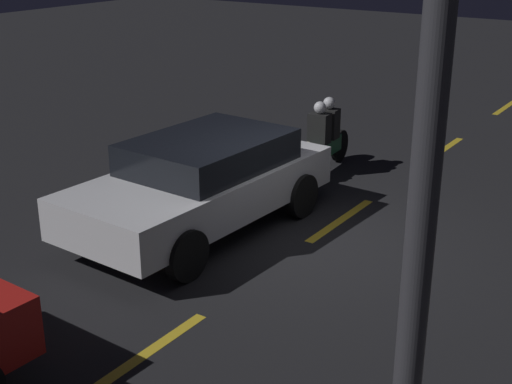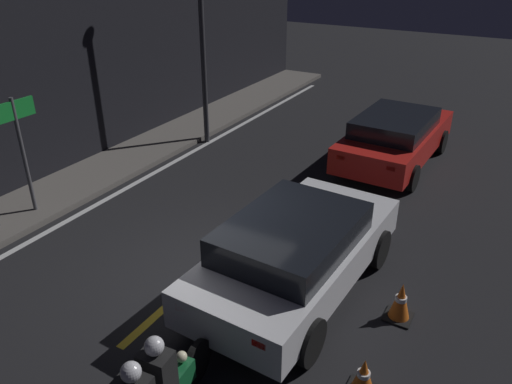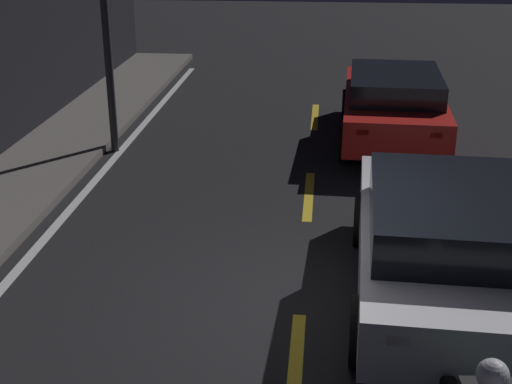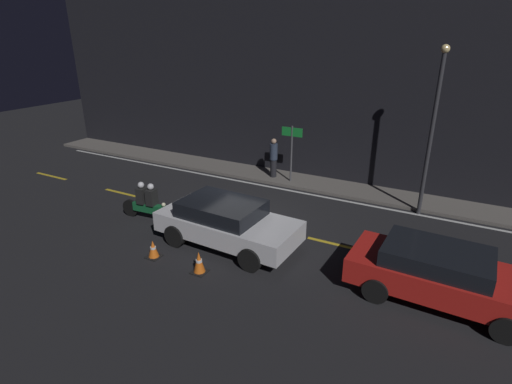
{
  "view_description": "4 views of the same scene",
  "coord_description": "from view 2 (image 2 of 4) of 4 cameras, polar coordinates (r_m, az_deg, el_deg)",
  "views": [
    {
      "loc": [
        8.21,
        4.63,
        4.29
      ],
      "look_at": [
        0.96,
        -0.27,
        1.02
      ],
      "focal_mm": 50.0,
      "sensor_mm": 36.0,
      "label": 1
    },
    {
      "loc": [
        -5.65,
        -4.32,
        5.17
      ],
      "look_at": [
        1.79,
        -0.06,
        0.84
      ],
      "focal_mm": 35.0,
      "sensor_mm": 36.0,
      "label": 2
    },
    {
      "loc": [
        -6.74,
        -0.18,
        4.14
      ],
      "look_at": [
        0.81,
        0.56,
        1.11
      ],
      "focal_mm": 50.0,
      "sensor_mm": 36.0,
      "label": 3
    },
    {
      "loc": [
        6.37,
        -10.73,
        6.07
      ],
      "look_at": [
        0.53,
        0.16,
        1.15
      ],
      "focal_mm": 28.0,
      "sensor_mm": 36.0,
      "label": 4
    }
  ],
  "objects": [
    {
      "name": "ground_plane",
      "position": [
        8.8,
        -6.25,
        -9.42
      ],
      "size": [
        56.0,
        56.0,
        0.0
      ],
      "primitive_type": "plane",
      "color": "black"
    },
    {
      "name": "raised_curb",
      "position": [
        11.72,
        -24.86,
        -1.74
      ],
      "size": [
        28.0,
        1.68,
        0.13
      ],
      "color": "#605B56",
      "rests_on": "ground"
    },
    {
      "name": "lane_dash_c",
      "position": [
        8.19,
        -10.41,
        -12.9
      ],
      "size": [
        2.0,
        0.14,
        0.01
      ],
      "color": "gold",
      "rests_on": "ground"
    },
    {
      "name": "lane_dash_d",
      "position": [
        11.36,
        4.0,
        -0.35
      ],
      "size": [
        2.0,
        0.14,
        0.01
      ],
      "color": "gold",
      "rests_on": "ground"
    },
    {
      "name": "lane_dash_e",
      "position": [
        15.22,
        11.55,
        6.38
      ],
      "size": [
        2.0,
        0.14,
        0.01
      ],
      "color": "gold",
      "rests_on": "ground"
    },
    {
      "name": "lane_solid_kerb",
      "position": [
        10.94,
        -21.36,
        -3.43
      ],
      "size": [
        25.2,
        0.14,
        0.01
      ],
      "color": "silver",
      "rests_on": "ground"
    },
    {
      "name": "sedan_white",
      "position": [
        8.0,
        4.62,
        -6.68
      ],
      "size": [
        4.4,
        2.16,
        1.4
      ],
      "rotation": [
        0.0,
        0.0,
        -0.04
      ],
      "color": "silver",
      "rests_on": "ground"
    },
    {
      "name": "taxi_red",
      "position": [
        13.2,
        15.64,
        6.13
      ],
      "size": [
        4.45,
        2.06,
        1.35
      ],
      "rotation": [
        0.0,
        0.0,
        -0.04
      ],
      "color": "red",
      "rests_on": "ground"
    },
    {
      "name": "traffic_cone_near",
      "position": [
        6.83,
        12.17,
        -19.93
      ],
      "size": [
        0.4,
        0.4,
        0.54
      ],
      "color": "black",
      "rests_on": "ground"
    },
    {
      "name": "traffic_cone_mid",
      "position": [
        8.0,
        16.2,
        -11.92
      ],
      "size": [
        0.41,
        0.41,
        0.63
      ],
      "color": "black",
      "rests_on": "ground"
    },
    {
      "name": "shop_sign",
      "position": [
        10.83,
        -25.5,
        6.08
      ],
      "size": [
        0.9,
        0.08,
        2.4
      ],
      "color": "#4C4C51",
      "rests_on": "raised_curb"
    },
    {
      "name": "street_lamp",
      "position": [
        13.69,
        -6.23,
        18.5
      ],
      "size": [
        0.28,
        0.28,
        5.76
      ],
      "color": "#333338",
      "rests_on": "ground"
    }
  ]
}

